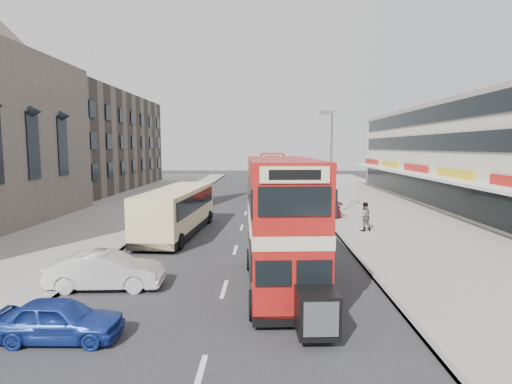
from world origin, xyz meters
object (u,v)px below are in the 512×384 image
(car_right_a, at_px, (309,210))
(car_right_c, at_px, (293,190))
(car_right_b, at_px, (308,208))
(pedestrian_far, at_px, (324,189))
(bus_main, at_px, (282,224))
(car_left_near, at_px, (59,320))
(car_left_front, at_px, (106,270))
(cyclist, at_px, (292,202))
(pedestrian_near, at_px, (364,216))
(bus_second, at_px, (272,176))
(street_lamp, at_px, (330,155))
(coach, at_px, (177,209))

(car_right_a, distance_m, car_right_c, 15.64)
(car_right_b, bearing_deg, pedestrian_far, 160.42)
(bus_main, height_order, car_right_a, bus_main)
(car_left_near, xyz_separation_m, car_right_c, (8.99, 35.10, -0.00))
(car_left_front, relative_size, car_right_a, 0.92)
(bus_main, height_order, car_right_b, bus_main)
(pedestrian_far, height_order, cyclist, cyclist)
(pedestrian_near, bearing_deg, bus_second, -90.47)
(bus_main, distance_m, car_right_c, 30.93)
(car_left_front, distance_m, car_right_b, 19.86)
(bus_main, bearing_deg, car_right_c, -97.93)
(bus_main, distance_m, car_left_near, 8.00)
(car_right_a, height_order, car_right_c, car_right_a)
(car_right_a, relative_size, car_right_b, 1.18)
(car_left_front, relative_size, pedestrian_near, 2.33)
(bus_main, height_order, cyclist, bus_main)
(car_left_front, relative_size, car_right_b, 1.09)
(bus_second, xyz_separation_m, pedestrian_far, (5.64, 1.49, -1.50))
(car_left_near, height_order, car_right_a, car_right_a)
(pedestrian_far, bearing_deg, pedestrian_near, -83.18)
(street_lamp, relative_size, car_right_a, 1.74)
(street_lamp, height_order, bus_main, street_lamp)
(car_left_near, height_order, pedestrian_near, pedestrian_near)
(coach, bearing_deg, bus_second, 74.37)
(car_right_b, bearing_deg, pedestrian_near, 16.21)
(car_right_b, distance_m, pedestrian_near, 7.54)
(coach, bearing_deg, car_left_near, -87.61)
(street_lamp, bearing_deg, bus_main, -105.23)
(bus_second, relative_size, cyclist, 4.06)
(bus_second, bearing_deg, pedestrian_far, -165.07)
(car_left_near, height_order, car_right_c, car_left_near)
(car_left_near, distance_m, car_right_c, 36.23)
(car_left_near, xyz_separation_m, cyclist, (8.10, 23.47, 0.13))
(cyclist, bearing_deg, car_right_a, -79.82)
(bus_second, bearing_deg, car_right_a, 102.26)
(street_lamp, height_order, car_left_front, street_lamp)
(car_right_c, distance_m, pedestrian_far, 3.83)
(bus_second, bearing_deg, car_left_front, 76.01)
(car_left_front, bearing_deg, car_left_near, -179.30)
(car_left_front, relative_size, cyclist, 2.09)
(coach, relative_size, car_right_c, 2.89)
(car_left_near, bearing_deg, bus_second, -12.27)
(car_right_b, bearing_deg, cyclist, -152.55)
(street_lamp, distance_m, pedestrian_far, 13.44)
(pedestrian_far, bearing_deg, bus_main, -94.18)
(street_lamp, height_order, pedestrian_near, street_lamp)
(bus_main, bearing_deg, coach, -61.15)
(car_right_b, height_order, pedestrian_far, pedestrian_far)
(car_left_near, bearing_deg, coach, -2.00)
(coach, distance_m, car_right_c, 22.77)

